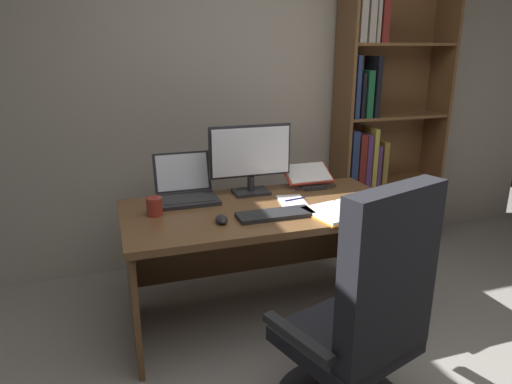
# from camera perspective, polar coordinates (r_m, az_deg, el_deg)

# --- Properties ---
(wall_back) EXTENTS (5.27, 0.12, 2.76)m
(wall_back) POSITION_cam_1_polar(r_m,az_deg,el_deg) (3.52, -0.78, 13.86)
(wall_back) COLOR #A89E8E
(wall_back) RESTS_ON ground
(desk) EXTENTS (1.60, 0.80, 0.72)m
(desk) POSITION_cam_1_polar(r_m,az_deg,el_deg) (2.80, 0.31, -5.13)
(desk) COLOR brown
(desk) RESTS_ON ground
(bookshelf) EXTENTS (0.89, 0.30, 2.17)m
(bookshelf) POSITION_cam_1_polar(r_m,az_deg,el_deg) (3.78, 14.68, 7.93)
(bookshelf) COLOR brown
(bookshelf) RESTS_ON ground
(office_chair) EXTENTS (0.70, 0.62, 1.13)m
(office_chair) POSITION_cam_1_polar(r_m,az_deg,el_deg) (2.05, 13.01, -16.36)
(office_chair) COLOR #232326
(office_chair) RESTS_ON ground
(monitor) EXTENTS (0.52, 0.16, 0.43)m
(monitor) POSITION_cam_1_polar(r_m,az_deg,el_deg) (2.85, -0.69, 4.11)
(monitor) COLOR #232326
(monitor) RESTS_ON desk
(laptop) EXTENTS (0.35, 0.33, 0.26)m
(laptop) POSITION_cam_1_polar(r_m,az_deg,el_deg) (2.81, -8.64, 0.20)
(laptop) COLOR #232326
(laptop) RESTS_ON desk
(keyboard) EXTENTS (0.42, 0.15, 0.02)m
(keyboard) POSITION_cam_1_polar(r_m,az_deg,el_deg) (2.51, 2.38, -2.79)
(keyboard) COLOR #232326
(keyboard) RESTS_ON desk
(computer_mouse) EXTENTS (0.06, 0.10, 0.04)m
(computer_mouse) POSITION_cam_1_polar(r_m,az_deg,el_deg) (2.43, -4.27, -3.38)
(computer_mouse) COLOR #232326
(computer_mouse) RESTS_ON desk
(reading_stand_with_book) EXTENTS (0.32, 0.25, 0.13)m
(reading_stand_with_book) POSITION_cam_1_polar(r_m,az_deg,el_deg) (3.08, 6.51, 2.00)
(reading_stand_with_book) COLOR #232326
(reading_stand_with_book) RESTS_ON desk
(open_binder) EXTENTS (0.57, 0.41, 0.02)m
(open_binder) POSITION_cam_1_polar(r_m,az_deg,el_deg) (2.65, 11.62, -2.08)
(open_binder) COLOR orange
(open_binder) RESTS_ON desk
(notepad) EXTENTS (0.18, 0.23, 0.01)m
(notepad) POSITION_cam_1_polar(r_m,az_deg,el_deg) (2.76, 4.45, -1.10)
(notepad) COLOR white
(notepad) RESTS_ON desk
(pen) EXTENTS (0.14, 0.03, 0.01)m
(pen) POSITION_cam_1_polar(r_m,az_deg,el_deg) (2.76, 4.83, -0.88)
(pen) COLOR navy
(pen) RESTS_ON notepad
(coffee_mug) EXTENTS (0.09, 0.09, 0.10)m
(coffee_mug) POSITION_cam_1_polar(r_m,az_deg,el_deg) (2.58, -12.43, -1.76)
(coffee_mug) COLOR maroon
(coffee_mug) RESTS_ON desk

